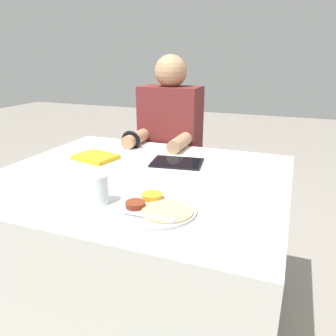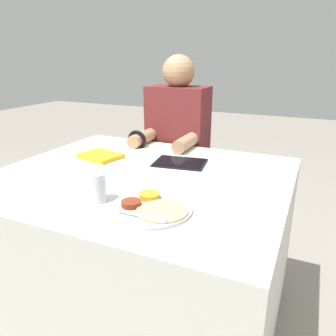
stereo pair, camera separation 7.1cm
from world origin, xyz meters
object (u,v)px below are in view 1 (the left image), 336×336
at_px(thali_tray, 155,208).
at_px(person_diner, 170,165).
at_px(red_notebook, 96,157).
at_px(tablet_device, 177,162).
at_px(drinking_glass, 98,189).

distance_m(thali_tray, person_diner, 0.96).
distance_m(thali_tray, red_notebook, 0.62).
bearing_deg(tablet_device, person_diner, 114.54).
relative_size(thali_tray, red_notebook, 1.25).
bearing_deg(person_diner, thali_tray, -72.08).
height_order(tablet_device, person_diner, person_diner).
bearing_deg(drinking_glass, thali_tray, 3.85).
distance_m(red_notebook, tablet_device, 0.39).
height_order(red_notebook, tablet_device, red_notebook).
distance_m(red_notebook, person_diner, 0.56).
bearing_deg(drinking_glass, red_notebook, 124.17).
distance_m(person_diner, drinking_glass, 0.94).
relative_size(red_notebook, person_diner, 0.18).
bearing_deg(person_diner, red_notebook, -110.35).
bearing_deg(red_notebook, drinking_glass, -55.83).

